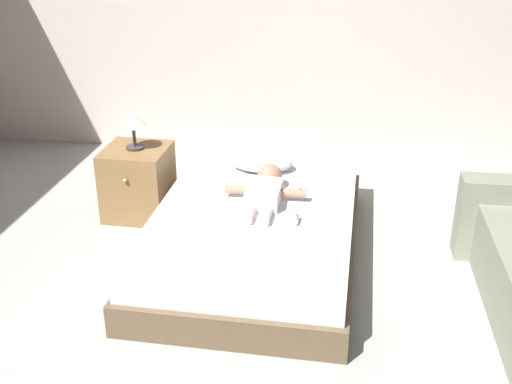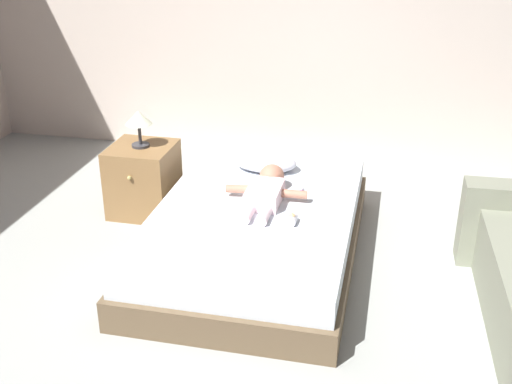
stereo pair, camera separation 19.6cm
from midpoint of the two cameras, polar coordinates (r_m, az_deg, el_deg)
ground_plane at (r=3.56m, az=-3.68°, el=-13.83°), size 8.00×8.00×0.00m
wall_behind_bed at (r=5.78m, az=4.53°, el=16.36°), size 8.00×0.12×2.77m
bed at (r=4.30m, az=1.31°, el=-3.51°), size 1.32×2.09×0.37m
pillow at (r=4.75m, az=2.04°, el=2.66°), size 0.47×0.28×0.12m
baby at (r=4.29m, az=2.25°, el=0.16°), size 0.56×0.67×0.18m
toothbrush at (r=4.41m, az=5.08°, el=-0.04°), size 0.06×0.13×0.02m
nightstand at (r=4.93m, az=-8.88°, el=1.11°), size 0.47×0.50×0.53m
lamp at (r=4.76m, az=-9.25°, el=6.34°), size 0.20×0.20×0.28m
baby_bottle at (r=3.98m, az=4.63°, el=-2.43°), size 0.06×0.09×0.08m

